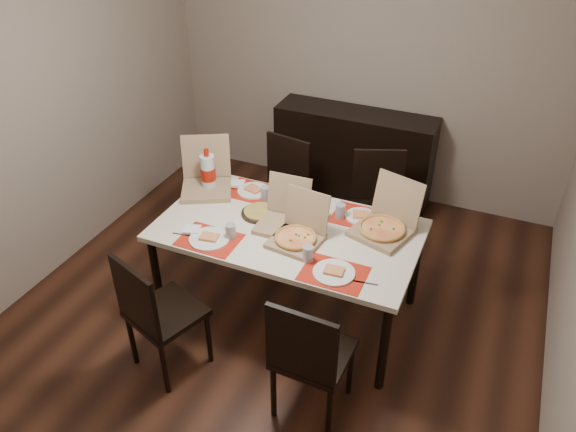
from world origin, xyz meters
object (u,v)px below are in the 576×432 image
at_px(chair_near_right, 309,355).
at_px(dip_bowl, 321,214).
at_px(pizza_box_center, 298,234).
at_px(chair_far_right, 377,202).
at_px(soda_bottle, 208,173).
at_px(sideboard, 353,156).
at_px(dining_table, 288,236).
at_px(chair_far_left, 281,187).
at_px(chair_near_left, 156,312).

height_order(chair_near_right, dip_bowl, chair_near_right).
xyz_separation_m(pizza_box_center, dip_bowl, (0.04, 0.34, -0.04)).
bearing_deg(chair_far_right, soda_bottle, -148.50).
height_order(sideboard, pizza_box_center, pizza_box_center).
bearing_deg(chair_near_right, dip_bowl, 107.40).
distance_m(dining_table, chair_near_right, 0.96).
bearing_deg(dining_table, chair_near_right, -59.23).
height_order(sideboard, dip_bowl, sideboard).
distance_m(sideboard, pizza_box_center, 1.91).
relative_size(chair_far_right, soda_bottle, 2.73).
bearing_deg(pizza_box_center, soda_bottle, 158.33).
relative_size(dip_bowl, soda_bottle, 0.37).
distance_m(chair_near_right, dip_bowl, 1.12).
height_order(sideboard, chair_near_right, chair_near_right).
bearing_deg(dip_bowl, dining_table, -124.69).
height_order(pizza_box_center, soda_bottle, soda_bottle).
xyz_separation_m(dining_table, chair_far_right, (0.39, 0.95, -0.17)).
bearing_deg(chair_near_right, dining_table, 120.77).
distance_m(chair_near_right, chair_far_right, 1.76).
bearing_deg(soda_bottle, pizza_box_center, -21.67).
bearing_deg(chair_far_left, dining_table, -62.94).
height_order(chair_near_left, dip_bowl, chair_near_left).
height_order(dining_table, dip_bowl, dip_bowl).
distance_m(dining_table, chair_far_left, 0.98).
distance_m(chair_near_right, pizza_box_center, 0.84).
xyz_separation_m(sideboard, soda_bottle, (-0.69, -1.52, 0.44)).
bearing_deg(dip_bowl, sideboard, 98.63).
bearing_deg(soda_bottle, sideboard, 65.60).
bearing_deg(chair_far_right, chair_near_left, -117.14).
bearing_deg(pizza_box_center, dip_bowl, 83.44).
xyz_separation_m(chair_far_left, pizza_box_center, (0.56, -0.96, 0.29)).
xyz_separation_m(dip_bowl, soda_bottle, (-0.92, 0.01, 0.13)).
xyz_separation_m(chair_near_left, soda_bottle, (-0.23, 1.10, 0.38)).
distance_m(chair_far_left, dip_bowl, 0.90).
bearing_deg(sideboard, soda_bottle, -114.40).
distance_m(dining_table, chair_far_right, 1.04).
distance_m(dining_table, dip_bowl, 0.29).
relative_size(sideboard, chair_near_left, 1.61).
bearing_deg(pizza_box_center, sideboard, 95.91).
bearing_deg(chair_far_right, chair_near_right, -87.01).
bearing_deg(sideboard, dining_table, -87.57).
bearing_deg(soda_bottle, dining_table, -17.49).
bearing_deg(chair_near_left, chair_far_right, 62.86).
relative_size(sideboard, dip_bowl, 11.96).
height_order(sideboard, chair_near_left, chair_near_left).
xyz_separation_m(chair_far_right, dip_bowl, (-0.23, -0.72, 0.25)).
xyz_separation_m(dining_table, chair_near_left, (-0.54, -0.86, -0.17)).
distance_m(sideboard, chair_near_right, 2.63).
relative_size(pizza_box_center, dip_bowl, 3.06).
relative_size(sideboard, chair_far_left, 1.61).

